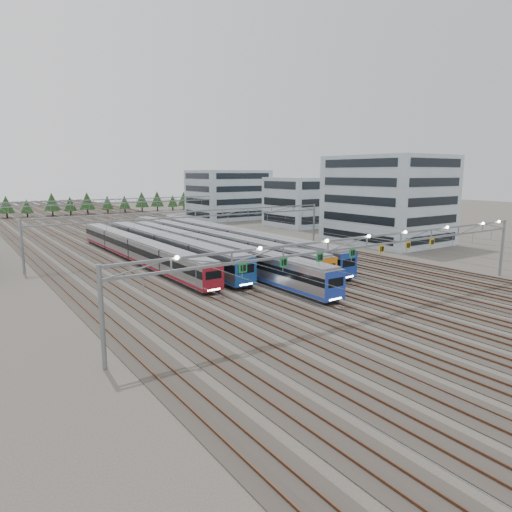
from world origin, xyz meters
TOP-DOWN VIEW (x-y plane):
  - ground at (0.00, 0.00)m, footprint 400.00×400.00m
  - track_bed at (0.00, 100.00)m, footprint 54.00×260.00m
  - train_a at (-11.25, 39.30)m, footprint 2.91×52.05m
  - train_b at (-6.75, 38.85)m, footprint 3.18×51.46m
  - train_c at (-2.25, 32.03)m, footprint 3.04×59.92m
  - train_d at (2.25, 40.18)m, footprint 3.08×64.29m
  - train_e at (6.75, 37.56)m, footprint 3.12×57.34m
  - train_f at (11.25, 45.93)m, footprint 2.56×65.02m
  - gantry_near at (-0.05, -0.12)m, footprint 56.36×0.61m
  - gantry_mid at (0.00, 40.00)m, footprint 56.36×0.36m
  - gantry_far at (0.00, 85.00)m, footprint 56.36×0.36m
  - depot_bldg_south at (39.87, 30.58)m, footprint 18.00×22.00m
  - depot_bldg_mid at (43.71, 63.74)m, footprint 14.00×16.00m
  - depot_bldg_north at (38.48, 92.95)m, footprint 22.00×18.00m
  - treeline at (2.25, 134.32)m, footprint 100.10×5.60m

SIDE VIEW (x-z plane):
  - ground at x=0.00m, z-range 0.00..0.00m
  - track_bed at x=0.00m, z-range -1.22..4.20m
  - train_f at x=11.25m, z-range 0.25..3.58m
  - train_a at x=-11.25m, z-range 0.25..4.04m
  - train_c at x=-2.25m, z-range 0.25..4.21m
  - train_d at x=2.25m, z-range 0.25..4.27m
  - train_e at x=6.75m, z-range 0.25..4.32m
  - train_b at x=-6.75m, z-range 0.25..4.41m
  - treeline at x=2.25m, z-range 0.72..7.74m
  - gantry_mid at x=0.00m, z-range 2.39..10.39m
  - gantry_far at x=0.00m, z-range 2.39..10.39m
  - depot_bldg_mid at x=43.71m, z-range 0.00..13.31m
  - gantry_near at x=-0.05m, z-range 3.05..11.13m
  - depot_bldg_north at x=38.48m, z-range 0.00..15.28m
  - depot_bldg_south at x=39.87m, z-range 0.00..17.96m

